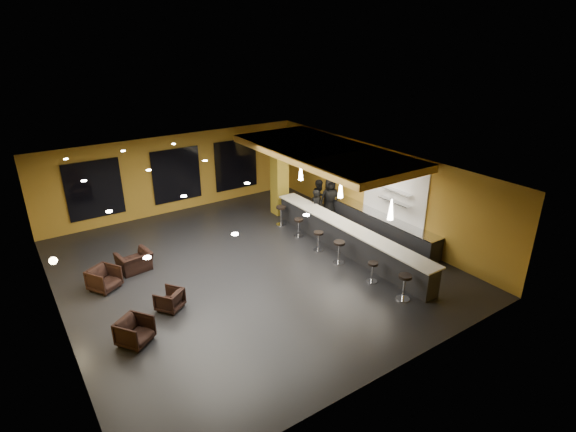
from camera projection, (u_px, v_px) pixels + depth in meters
floor at (249, 268)px, 15.81m from camera, size 12.00×13.00×0.10m
ceiling at (245, 170)px, 14.43m from camera, size 12.00×13.00×0.10m
wall_back at (176, 173)px, 20.12m from camera, size 12.00×0.10×3.50m
wall_front at (390, 316)px, 10.12m from camera, size 12.00×0.10×3.50m
wall_left at (50, 272)px, 11.99m from camera, size 0.10×13.00×3.50m
wall_right at (377, 188)px, 18.26m from camera, size 0.10×13.00×3.50m
wood_soffit at (324, 152)px, 17.34m from camera, size 3.60×8.00×0.28m
window_left at (94, 190)px, 18.24m from camera, size 2.20×0.06×2.40m
window_center at (177, 175)px, 20.06m from camera, size 2.20×0.06×2.40m
window_right at (236, 165)px, 21.61m from camera, size 2.20×0.06×2.40m
tile_backsplash at (394, 190)px, 17.35m from camera, size 0.06×3.20×2.40m
bar_counter at (347, 239)px, 16.73m from camera, size 0.60×8.00×1.00m
bar_top at (348, 226)px, 16.53m from camera, size 0.78×8.10×0.05m
prep_counter at (376, 224)px, 18.17m from camera, size 0.70×6.00×0.86m
prep_top at (377, 214)px, 18.00m from camera, size 0.72×6.00×0.03m
wall_shelf_lower at (395, 201)px, 17.28m from camera, size 0.30×1.50×0.03m
wall_shelf_upper at (396, 190)px, 17.10m from camera, size 0.30×1.50×0.03m
column at (279, 176)px, 19.76m from camera, size 0.60×0.60×3.50m
wall_sconce at (53, 261)px, 12.44m from camera, size 0.22×0.22×0.22m
pendant_0 at (391, 210)px, 14.49m from camera, size 0.20×0.20×0.70m
pendant_1 at (341, 188)px, 16.40m from camera, size 0.20×0.20×0.70m
pendant_2 at (301, 172)px, 18.31m from camera, size 0.20×0.20×0.70m
staff_a at (317, 208)px, 18.79m from camera, size 0.69×0.58×1.61m
staff_b at (319, 198)px, 19.75m from camera, size 0.90×0.74×1.70m
staff_c at (330, 198)px, 19.53m from camera, size 1.04×0.84×1.84m
armchair_a at (135, 331)px, 11.84m from camera, size 1.10×1.11×0.73m
armchair_b at (169, 300)px, 13.31m from camera, size 0.97×0.98×0.64m
armchair_c at (104, 279)px, 14.30m from camera, size 1.13×1.13×0.76m
armchair_d at (134, 262)px, 15.44m from camera, size 1.17×1.05×0.69m
bar_stool_0 at (404, 284)px, 13.70m from camera, size 0.43×0.43×0.85m
bar_stool_1 at (373, 269)px, 14.70m from camera, size 0.36×0.36×0.72m
bar_stool_2 at (339, 249)px, 15.86m from camera, size 0.42×0.42×0.84m
bar_stool_3 at (318, 239)px, 16.79m from camera, size 0.38×0.38×0.76m
bar_stool_4 at (299, 225)px, 17.94m from camera, size 0.38×0.38×0.75m
bar_stool_5 at (281, 213)px, 18.98m from camera, size 0.43×0.43×0.84m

